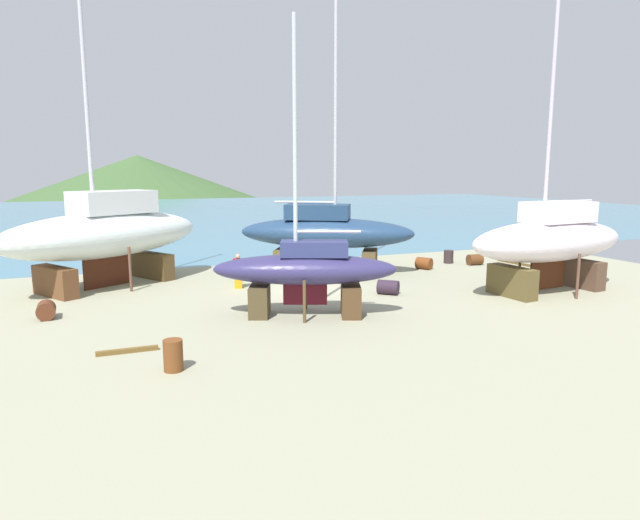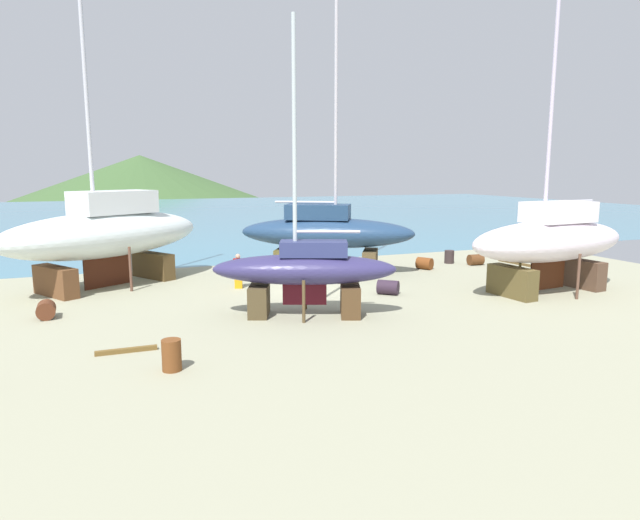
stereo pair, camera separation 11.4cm
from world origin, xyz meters
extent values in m
plane|color=gray|center=(0.00, -2.25, 0.00)|extent=(41.15, 41.15, 0.00)
cube|color=teal|center=(0.00, 46.39, 0.00)|extent=(140.16, 76.70, 0.01)
cone|color=#3D5D30|center=(1.63, 157.46, 0.00)|extent=(110.60, 110.60, 20.21)
cube|color=brown|center=(4.57, 2.79, 0.62)|extent=(1.67, 2.18, 1.23)
cube|color=brown|center=(0.56, 5.11, 0.62)|extent=(1.67, 2.18, 1.23)
cylinder|color=brown|center=(3.30, 5.21, 0.89)|extent=(0.12, 0.12, 1.79)
cylinder|color=brown|center=(1.83, 2.69, 0.89)|extent=(0.12, 0.12, 1.79)
ellipsoid|color=navy|center=(2.57, 3.95, 2.10)|extent=(9.34, 6.94, 1.59)
cube|color=#56101D|center=(2.57, 3.95, 0.75)|extent=(1.96, 1.19, 1.11)
cube|color=navy|center=(2.17, 4.18, 3.21)|extent=(3.68, 3.05, 0.79)
cylinder|color=#BDB7BE|center=(2.97, 3.72, 9.43)|extent=(0.17, 0.17, 13.22)
cylinder|color=silver|center=(1.56, 4.53, 3.72)|extent=(2.87, 1.73, 0.12)
cube|color=#4A3C24|center=(-3.10, -3.42, 0.57)|extent=(1.17, 1.58, 1.14)
cube|color=#4D351E|center=(0.07, -4.66, 0.57)|extent=(1.17, 1.58, 1.14)
cylinder|color=brown|center=(-1.87, -4.95, 0.77)|extent=(0.12, 0.12, 1.53)
cylinder|color=#533B1A|center=(-1.16, -3.13, 0.77)|extent=(0.12, 0.12, 1.53)
ellipsoid|color=navy|center=(-1.52, -4.04, 1.76)|extent=(7.00, 4.14, 1.12)
cube|color=#54121C|center=(-1.52, -4.04, 0.81)|extent=(1.55, 0.67, 0.78)
cube|color=navy|center=(-1.20, -4.16, 2.54)|extent=(2.67, 1.89, 0.56)
cylinder|color=silver|center=(-1.83, -3.91, 6.49)|extent=(0.15, 0.15, 8.47)
cylinder|color=silver|center=(-0.72, -4.35, 3.16)|extent=(2.26, 0.97, 0.11)
cube|color=brown|center=(-10.47, 2.90, 0.64)|extent=(1.98, 2.57, 1.28)
cube|color=brown|center=(-6.22, 5.57, 0.64)|extent=(1.98, 2.57, 1.28)
cylinder|color=brown|center=(-7.39, 2.72, 1.01)|extent=(0.12, 0.12, 2.02)
cylinder|color=brown|center=(-9.30, 5.75, 1.01)|extent=(0.12, 0.12, 2.02)
ellipsoid|color=white|center=(-8.34, 4.24, 2.44)|extent=(10.23, 8.10, 2.11)
cube|color=#4C2111|center=(-8.34, 4.24, 0.65)|extent=(2.08, 1.35, 1.47)
cube|color=white|center=(-7.92, 4.50, 3.91)|extent=(4.10, 3.57, 1.05)
cylinder|color=silver|center=(-8.77, 3.97, 9.62)|extent=(0.18, 0.18, 12.47)
cylinder|color=beige|center=(-7.28, 4.90, 4.29)|extent=(3.04, 1.98, 0.13)
cube|color=brown|center=(7.81, -4.33, 0.65)|extent=(0.92, 2.36, 1.30)
cube|color=brown|center=(12.07, -3.90, 0.65)|extent=(0.92, 2.36, 1.30)
cylinder|color=brown|center=(10.10, -5.69, 0.97)|extent=(0.12, 0.12, 1.93)
cylinder|color=brown|center=(9.79, -2.54, 0.97)|extent=(0.12, 0.12, 1.93)
ellipsoid|color=white|center=(9.94, -4.12, 2.30)|extent=(8.81, 3.70, 1.81)
cube|color=#431E0D|center=(9.94, -4.12, 0.76)|extent=(2.05, 0.28, 1.27)
cube|color=white|center=(10.37, -4.07, 3.56)|extent=(3.24, 2.02, 0.90)
cylinder|color=silver|center=(9.52, -4.16, 9.38)|extent=(0.17, 0.17, 12.53)
cylinder|color=silver|center=(11.01, -4.01, 4.01)|extent=(2.99, 0.41, 0.12)
cube|color=orange|center=(-2.76, 1.58, 0.41)|extent=(0.39, 0.30, 0.82)
cube|color=maroon|center=(-2.76, 1.58, 1.10)|extent=(0.49, 0.37, 0.57)
sphere|color=tan|center=(-2.76, 1.58, 1.50)|extent=(0.22, 0.22, 0.22)
cylinder|color=brown|center=(7.90, 2.76, 0.32)|extent=(0.98, 1.03, 0.65)
cylinder|color=#302231|center=(3.07, -2.03, 0.32)|extent=(1.09, 1.07, 0.63)
cylinder|color=#562B18|center=(-10.50, -1.02, 0.33)|extent=(0.69, 0.79, 0.65)
cylinder|color=#583118|center=(11.35, 2.87, 0.31)|extent=(0.86, 0.67, 0.62)
cylinder|color=#322726|center=(10.30, 3.96, 0.38)|extent=(0.77, 0.77, 0.75)
cylinder|color=brown|center=(-6.78, -8.11, 0.43)|extent=(0.68, 0.68, 0.86)
cube|color=brown|center=(-7.90, -6.11, 0.07)|extent=(1.77, 0.15, 0.13)
cube|color=brown|center=(13.72, 2.21, 0.07)|extent=(0.44, 2.67, 0.14)
camera|label=1|loc=(-8.24, -22.73, 5.36)|focal=30.68mm
camera|label=2|loc=(-8.14, -22.77, 5.36)|focal=30.68mm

